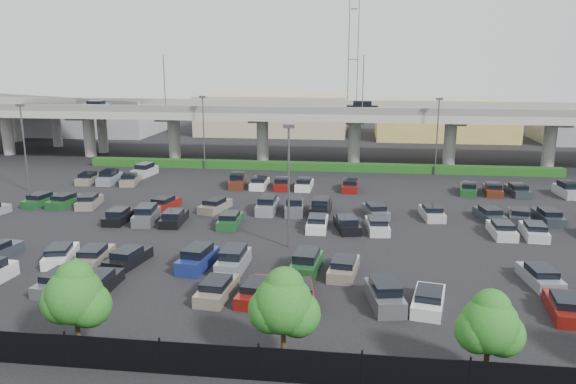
# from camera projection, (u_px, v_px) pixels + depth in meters

# --- Properties ---
(ground) EXTENTS (280.00, 280.00, 0.00)m
(ground) POSITION_uv_depth(u_px,v_px,m) (299.00, 220.00, 54.79)
(ground) COLOR black
(overpass) EXTENTS (150.00, 13.00, 15.80)m
(overpass) POSITION_uv_depth(u_px,v_px,m) (320.00, 116.00, 84.02)
(overpass) COLOR gray
(overpass) RESTS_ON ground
(on_ramp) EXTENTS (50.93, 30.13, 8.80)m
(on_ramp) POSITION_uv_depth(u_px,v_px,m) (37.00, 106.00, 101.00)
(on_ramp) COLOR gray
(on_ramp) RESTS_ON ground
(hedge) EXTENTS (66.00, 1.60, 1.10)m
(hedge) POSITION_uv_depth(u_px,v_px,m) (318.00, 166.00, 78.78)
(hedge) COLOR #163E12
(hedge) RESTS_ON ground
(fence) EXTENTS (70.00, 0.10, 2.00)m
(fence) POSITION_uv_depth(u_px,v_px,m) (238.00, 363.00, 27.58)
(fence) COLOR black
(fence) RESTS_ON ground
(tree_row) EXTENTS (65.07, 3.66, 5.94)m
(tree_row) POSITION_uv_depth(u_px,v_px,m) (257.00, 301.00, 28.29)
(tree_row) COLOR #332316
(tree_row) RESTS_ON ground
(parked_cars) EXTENTS (63.03, 41.63, 1.67)m
(parked_cars) POSITION_uv_depth(u_px,v_px,m) (285.00, 226.00, 50.91)
(parked_cars) COLOR maroon
(parked_cars) RESTS_ON ground
(light_poles) EXTENTS (66.90, 48.38, 10.30)m
(light_poles) POSITION_uv_depth(u_px,v_px,m) (260.00, 153.00, 55.75)
(light_poles) COLOR #4B4B50
(light_poles) RESTS_ON ground
(distant_buildings) EXTENTS (138.00, 24.00, 9.00)m
(distant_buildings) POSITION_uv_depth(u_px,v_px,m) (393.00, 117.00, 112.04)
(distant_buildings) COLOR gray
(distant_buildings) RESTS_ON ground
(comm_tower) EXTENTS (2.40, 2.40, 30.00)m
(comm_tower) POSITION_uv_depth(u_px,v_px,m) (353.00, 56.00, 122.02)
(comm_tower) COLOR #4B4B50
(comm_tower) RESTS_ON ground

